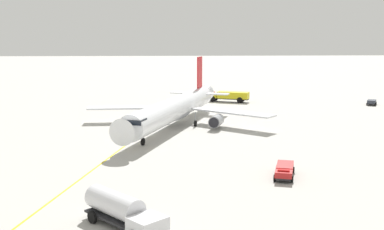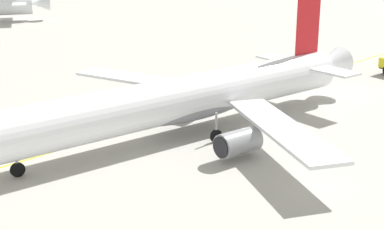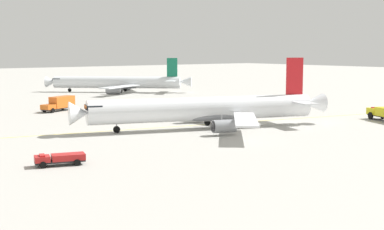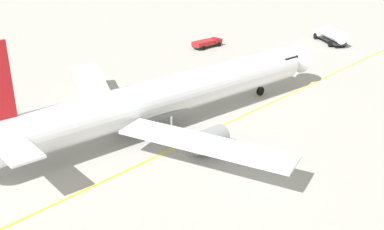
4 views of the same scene
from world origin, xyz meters
TOP-DOWN VIEW (x-y plane):
  - ground_plane at (0.00, 0.00)m, footprint 600.00×600.00m
  - airliner_main at (3.53, -1.78)m, footprint 43.19×33.45m
  - taxiway_centreline at (4.09, 2.55)m, footprint 140.63×31.70m

SIDE VIEW (x-z plane):
  - ground_plane at x=0.00m, z-range 0.00..0.00m
  - taxiway_centreline at x=4.09m, z-range 0.00..0.01m
  - airliner_main at x=3.53m, z-range -2.68..9.06m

